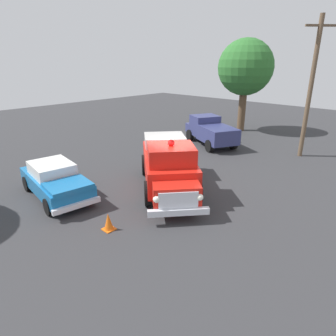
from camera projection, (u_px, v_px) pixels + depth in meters
ground_plane at (175, 187)px, 13.78m from camera, size 60.00×60.00×0.00m
vintage_fire_truck at (169, 164)px, 13.21m from camera, size 5.94×5.50×2.59m
classic_hot_rod at (56, 181)px, 12.61m from camera, size 4.56×2.40×1.46m
parked_pickup at (210, 131)px, 20.45m from camera, size 5.10×3.77×1.90m
lawn_chair_by_car at (156, 158)px, 15.98m from camera, size 0.67×0.67×1.02m
oak_tree_right at (246, 68)px, 23.18m from camera, size 4.38×4.38×7.27m
utility_pole at (311, 87)px, 16.88m from camera, size 1.25×1.32×7.97m
traffic_cone at (108, 222)px, 10.23m from camera, size 0.40×0.40×0.64m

